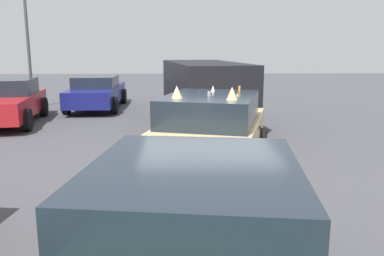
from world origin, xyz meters
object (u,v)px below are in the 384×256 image
object	(u,v)px
lot_lamp_post	(27,31)
parked_sedan_near_left	(193,254)
parked_sedan_near_right	(6,102)
parked_van_far_right	(205,89)
parked_sedan_row_back_center	(97,92)
art_car_decorated	(208,135)

from	to	relation	value
lot_lamp_post	parked_sedan_near_left	bearing A→B (deg)	-155.33
parked_sedan_near_right	lot_lamp_post	bearing A→B (deg)	179.05
parked_van_far_right	parked_sedan_row_back_center	size ratio (longest dim) A/B	1.17
parked_sedan_near_right	lot_lamp_post	distance (m)	4.22
parked_sedan_row_back_center	parked_sedan_near_left	bearing A→B (deg)	-166.34
parked_van_far_right	parked_sedan_row_back_center	bearing A→B (deg)	-137.22
parked_sedan_row_back_center	lot_lamp_post	distance (m)	3.59
parked_van_far_right	parked_sedan_near_right	distance (m)	6.32
parked_van_far_right	lot_lamp_post	distance (m)	7.87
parked_sedan_near_left	parked_sedan_row_back_center	distance (m)	13.27
parked_van_far_right	parked_sedan_near_right	world-z (taller)	parked_van_far_right
parked_sedan_row_back_center	parked_sedan_near_right	bearing A→B (deg)	143.41
parked_sedan_near_right	parked_sedan_near_left	bearing A→B (deg)	21.65
art_car_decorated	parked_sedan_row_back_center	size ratio (longest dim) A/B	1.09
parked_van_far_right	parked_sedan_near_left	bearing A→B (deg)	-13.42
art_car_decorated	parked_sedan_near_left	world-z (taller)	art_car_decorated
parked_van_far_right	parked_sedan_near_right	xyz separation A→B (m)	(0.06, 6.30, -0.40)
parked_sedan_row_back_center	art_car_decorated	bearing A→B (deg)	-156.62
art_car_decorated	lot_lamp_post	xyz separation A→B (m)	(8.77, 6.50, 2.27)
parked_sedan_row_back_center	parked_van_far_right	bearing A→B (deg)	-129.03
art_car_decorated	parked_sedan_row_back_center	world-z (taller)	art_car_decorated
parked_sedan_near_left	lot_lamp_post	xyz separation A→B (m)	(13.20, 6.06, 2.27)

